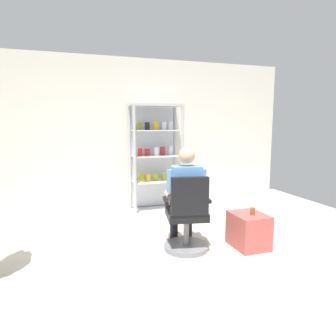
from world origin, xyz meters
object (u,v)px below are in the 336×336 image
(display_cabinet_main, at_px, (155,158))
(seated_shopkeeper, at_px, (185,192))
(storage_crate, at_px, (248,230))
(office_chair, at_px, (187,220))
(tea_glass, at_px, (253,211))

(display_cabinet_main, xyz_separation_m, seated_shopkeeper, (-0.10, -1.70, -0.25))
(display_cabinet_main, xyz_separation_m, storage_crate, (0.66, -1.99, -0.75))
(office_chair, height_order, tea_glass, office_chair)
(seated_shopkeeper, xyz_separation_m, tea_glass, (0.78, -0.34, -0.23))
(display_cabinet_main, relative_size, tea_glass, 19.82)
(storage_crate, bearing_deg, display_cabinet_main, 108.45)
(display_cabinet_main, distance_m, storage_crate, 2.23)
(office_chair, height_order, storage_crate, office_chair)
(seated_shopkeeper, bearing_deg, display_cabinet_main, 86.72)
(office_chair, bearing_deg, tea_glass, -12.46)
(seated_shopkeeper, relative_size, storage_crate, 2.69)
(storage_crate, xyz_separation_m, tea_glass, (0.02, -0.05, 0.27))
(storage_crate, bearing_deg, seated_shopkeeper, 159.17)
(storage_crate, bearing_deg, office_chair, 170.72)
(seated_shopkeeper, bearing_deg, office_chair, -101.75)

